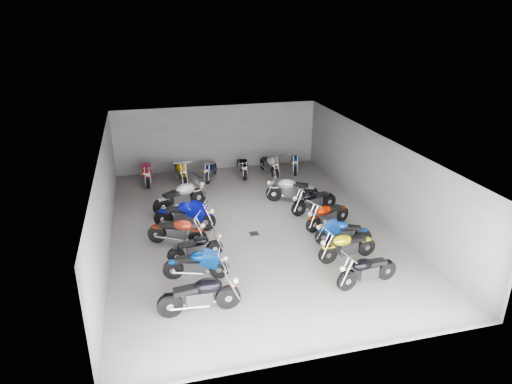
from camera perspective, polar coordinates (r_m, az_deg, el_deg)
ground at (r=16.98m, az=-0.65°, el=-4.48°), size 14.00×14.00×0.00m
wall_back at (r=22.86m, az=-4.86°, el=6.77°), size 10.00×0.10×3.20m
wall_left at (r=16.00m, az=-18.36°, el=-1.10°), size 0.10×14.00×3.20m
wall_right at (r=18.10m, az=14.91°, el=1.96°), size 0.10×14.00×3.20m
ceiling at (r=15.81m, az=-0.70°, el=6.02°), size 10.00×14.00×0.04m
drain_grate at (r=16.55m, az=-0.24°, el=-5.21°), size 0.32×0.32×0.01m
motorcycle_left_a at (r=12.44m, az=-6.98°, el=-12.65°), size 2.23×0.43×0.98m
motorcycle_left_b at (r=13.88m, az=-7.42°, el=-8.95°), size 1.97×0.59×0.87m
motorcycle_left_c at (r=14.86m, az=-7.48°, el=-6.88°), size 1.84×0.44×0.81m
motorcycle_left_d at (r=15.86m, az=-9.76°, el=-4.82°), size 1.97×1.00×0.93m
motorcycle_left_e at (r=16.86m, az=-8.83°, el=-2.87°), size 2.20×1.04×1.02m
motorcycle_left_f at (r=18.49m, az=-9.39°, el=-0.59°), size 2.21×1.09×1.03m
motorcycle_right_a at (r=13.85m, az=13.68°, el=-9.48°), size 2.02×0.53×0.89m
motorcycle_right_b at (r=15.01m, az=11.28°, el=-6.61°), size 2.05×0.47×0.90m
motorcycle_right_c at (r=15.90m, az=10.78°, el=-4.97°), size 1.91×0.62×0.85m
motorcycle_right_d at (r=17.02m, az=8.91°, el=-2.85°), size 1.97×0.89×0.91m
motorcycle_right_e at (r=18.18m, az=7.20°, el=-1.07°), size 2.05×0.68×0.92m
motorcycle_right_f at (r=19.12m, az=4.46°, el=0.32°), size 2.15×0.80×0.97m
motorcycle_back_a at (r=21.71m, az=-13.56°, el=2.41°), size 0.45×2.18×0.96m
motorcycle_back_b at (r=21.48m, az=-9.40°, el=2.55°), size 0.49×2.21×0.97m
motorcycle_back_c at (r=21.68m, az=-5.69°, el=2.71°), size 0.83×1.78×0.83m
motorcycle_back_d at (r=22.06m, az=-1.75°, el=3.18°), size 0.38×1.92×0.84m
motorcycle_back_e at (r=22.26m, az=1.69°, el=3.43°), size 0.49×2.03×0.90m
motorcycle_back_f at (r=22.73m, az=4.86°, el=3.73°), size 0.68×1.94×0.87m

